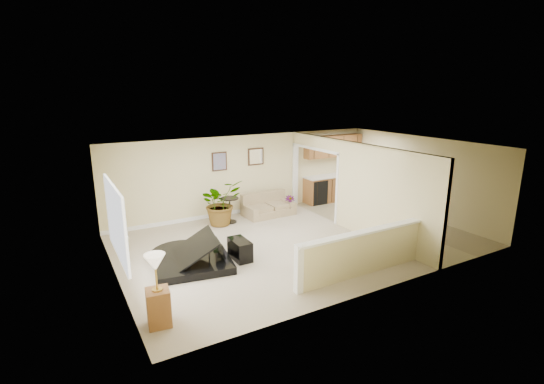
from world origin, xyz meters
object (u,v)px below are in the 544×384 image
accent_table (230,207)px  palm_plant (221,203)px  small_plant (289,206)px  lamp_stand (158,296)px  piano (188,238)px  loveseat (268,204)px  piano_bench (240,249)px

accent_table → palm_plant: 0.35m
palm_plant → small_plant: 2.36m
accent_table → lamp_stand: (-3.20, -4.32, 0.05)m
piano → loveseat: (3.38, 2.40, -0.32)m
piano → piano_bench: 1.26m
small_plant → piano_bench: bearing=-140.1°
piano_bench → lamp_stand: bearing=-142.7°
small_plant → lamp_stand: (-5.21, -4.18, 0.29)m
piano → accent_table: size_ratio=2.84×
piano → small_plant: 4.58m
accent_table → small_plant: accent_table is taller
lamp_stand → accent_table: bearing=53.5°
piano_bench → lamp_stand: (-2.33, -1.77, 0.31)m
piano → piano_bench: bearing=-3.6°
small_plant → lamp_stand: bearing=-141.3°
palm_plant → loveseat: bearing=5.1°
piano_bench → lamp_stand: size_ratio=0.55×
lamp_stand → piano: bearing=60.0°
palm_plant → lamp_stand: size_ratio=1.09×
accent_table → loveseat: bearing=5.1°
piano_bench → loveseat: size_ratio=0.44×
piano_bench → small_plant: small_plant is taller
piano → accent_table: bearing=58.0°
piano → loveseat: piano is taller
accent_table → lamp_stand: lamp_stand is taller
palm_plant → lamp_stand: 5.18m
piano → accent_table: piano is taller
piano_bench → small_plant: (2.88, 2.41, 0.01)m
loveseat → lamp_stand: (-4.56, -4.44, 0.20)m
accent_table → piano: bearing=-131.6°
piano_bench → loveseat: 3.48m
piano_bench → palm_plant: bearing=77.4°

